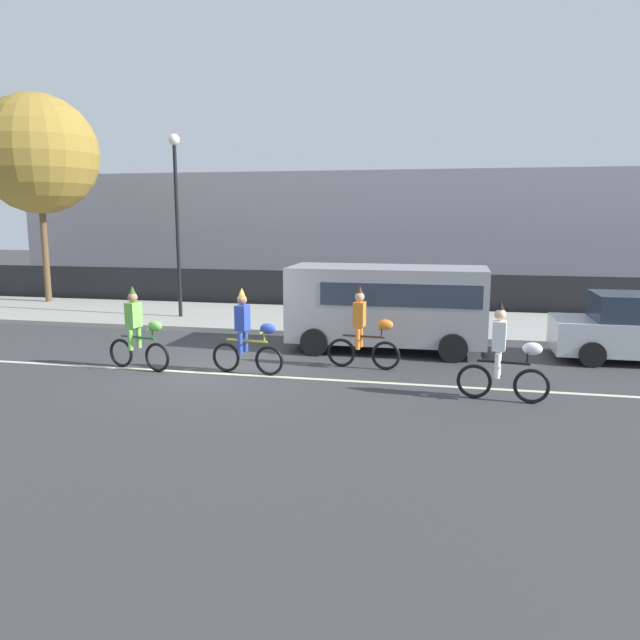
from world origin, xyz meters
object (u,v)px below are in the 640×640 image
(parade_cyclist_zebra, at_px, (504,358))
(parked_van_grey, at_px, (390,302))
(parade_cyclist_lime, at_px, (138,333))
(parade_cyclist_cobalt, at_px, (247,337))
(parade_cyclist_orange, at_px, (364,332))
(street_lamp_post, at_px, (176,199))

(parade_cyclist_zebra, bearing_deg, parked_van_grey, 122.81)
(parade_cyclist_lime, relative_size, parade_cyclist_cobalt, 1.00)
(parade_cyclist_lime, distance_m, parade_cyclist_zebra, 7.98)
(parade_cyclist_orange, height_order, street_lamp_post, street_lamp_post)
(parade_cyclist_zebra, relative_size, street_lamp_post, 0.33)
(parade_cyclist_cobalt, height_order, street_lamp_post, street_lamp_post)
(parade_cyclist_zebra, height_order, parked_van_grey, parked_van_grey)
(parked_van_grey, distance_m, street_lamp_post, 8.32)
(parade_cyclist_orange, bearing_deg, parade_cyclist_cobalt, -157.32)
(parade_cyclist_cobalt, relative_size, parade_cyclist_zebra, 1.00)
(parade_cyclist_orange, xyz_separation_m, parade_cyclist_zebra, (2.95, -1.95, 0.00))
(parade_cyclist_lime, bearing_deg, street_lamp_post, 106.47)
(parade_cyclist_lime, bearing_deg, parked_van_grey, 30.84)
(parade_cyclist_orange, relative_size, parade_cyclist_zebra, 1.00)
(parade_cyclist_orange, distance_m, street_lamp_post, 9.12)
(parade_cyclist_lime, distance_m, parked_van_grey, 6.28)
(parade_cyclist_lime, distance_m, parade_cyclist_cobalt, 2.55)
(parade_cyclist_zebra, distance_m, street_lamp_post, 12.49)
(parade_cyclist_zebra, bearing_deg, parade_cyclist_orange, 146.56)
(parade_cyclist_lime, xyz_separation_m, parked_van_grey, (5.38, 3.21, 0.44))
(parked_van_grey, relative_size, street_lamp_post, 0.85)
(parade_cyclist_cobalt, bearing_deg, parade_cyclist_zebra, -9.69)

